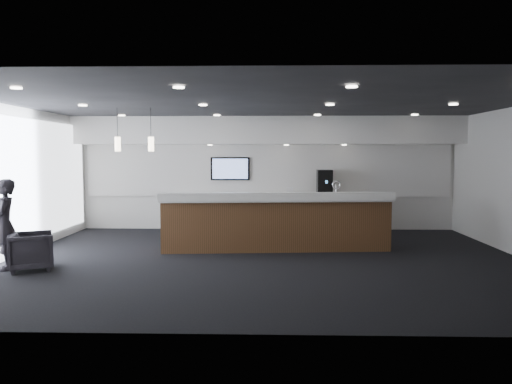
{
  "coord_description": "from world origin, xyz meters",
  "views": [
    {
      "loc": [
        0.08,
        -9.5,
        2.04
      ],
      "look_at": [
        -0.23,
        1.3,
        1.22
      ],
      "focal_mm": 35.0,
      "sensor_mm": 36.0,
      "label": 1
    }
  ],
  "objects_px": {
    "service_counter": "(276,223)",
    "coffee_machine": "(324,183)",
    "armchair": "(31,251)",
    "lounge_guest": "(5,225)"
  },
  "relations": [
    {
      "from": "armchair",
      "to": "lounge_guest",
      "type": "xyz_separation_m",
      "value": [
        -0.46,
        0.01,
        0.47
      ]
    },
    {
      "from": "armchair",
      "to": "lounge_guest",
      "type": "distance_m",
      "value": 0.66
    },
    {
      "from": "service_counter",
      "to": "coffee_machine",
      "type": "height_order",
      "value": "coffee_machine"
    },
    {
      "from": "service_counter",
      "to": "armchair",
      "type": "height_order",
      "value": "service_counter"
    },
    {
      "from": "lounge_guest",
      "to": "service_counter",
      "type": "bearing_deg",
      "value": 91.49
    },
    {
      "from": "service_counter",
      "to": "lounge_guest",
      "type": "bearing_deg",
      "value": -162.69
    },
    {
      "from": "service_counter",
      "to": "armchair",
      "type": "relative_size",
      "value": 6.68
    },
    {
      "from": "lounge_guest",
      "to": "coffee_machine",
      "type": "bearing_deg",
      "value": 106.3
    },
    {
      "from": "service_counter",
      "to": "coffee_machine",
      "type": "relative_size",
      "value": 7.23
    },
    {
      "from": "coffee_machine",
      "to": "lounge_guest",
      "type": "height_order",
      "value": "coffee_machine"
    }
  ]
}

